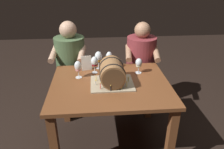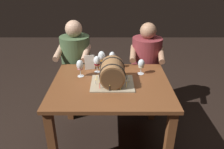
% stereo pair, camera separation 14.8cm
% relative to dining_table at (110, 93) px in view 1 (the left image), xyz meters
% --- Properties ---
extents(ground_plane, '(8.00, 8.00, 0.00)m').
position_rel_dining_table_xyz_m(ground_plane, '(0.00, 0.00, -0.61)').
color(ground_plane, black).
extents(dining_table, '(1.14, 0.92, 0.72)m').
position_rel_dining_table_xyz_m(dining_table, '(0.00, 0.00, 0.00)').
color(dining_table, brown).
rests_on(dining_table, ground).
extents(barrel_cake, '(0.41, 0.34, 0.25)m').
position_rel_dining_table_xyz_m(barrel_cake, '(0.02, -0.01, 0.23)').
color(barrel_cake, tan).
rests_on(barrel_cake, dining_table).
extents(wine_glass_red, '(0.07, 0.07, 0.18)m').
position_rel_dining_table_xyz_m(wine_glass_red, '(-0.15, 0.25, 0.24)').
color(wine_glass_red, white).
rests_on(wine_glass_red, dining_table).
extents(wine_glass_white, '(0.07, 0.07, 0.16)m').
position_rel_dining_table_xyz_m(wine_glass_white, '(0.31, 0.21, 0.22)').
color(wine_glass_white, white).
rests_on(wine_glass_white, dining_table).
extents(wine_glass_empty, '(0.07, 0.07, 0.20)m').
position_rel_dining_table_xyz_m(wine_glass_empty, '(0.01, 0.34, 0.25)').
color(wine_glass_empty, white).
rests_on(wine_glass_empty, dining_table).
extents(wine_glass_amber, '(0.08, 0.08, 0.19)m').
position_rel_dining_table_xyz_m(wine_glass_amber, '(-0.10, 0.37, 0.24)').
color(wine_glass_amber, white).
rests_on(wine_glass_amber, dining_table).
extents(wine_glass_rose, '(0.07, 0.07, 0.18)m').
position_rel_dining_table_xyz_m(wine_glass_rose, '(-0.31, 0.15, 0.23)').
color(wine_glass_rose, white).
rests_on(wine_glass_rose, dining_table).
extents(menu_card, '(0.11, 0.05, 0.16)m').
position_rel_dining_table_xyz_m(menu_card, '(-0.23, 0.33, 0.19)').
color(menu_card, silver).
rests_on(menu_card, dining_table).
extents(person_seated_left, '(0.42, 0.50, 1.18)m').
position_rel_dining_table_xyz_m(person_seated_left, '(-0.44, 0.68, -0.05)').
color(person_seated_left, '#2A3A24').
rests_on(person_seated_left, ground).
extents(person_seated_right, '(0.43, 0.51, 1.15)m').
position_rel_dining_table_xyz_m(person_seated_right, '(0.44, 0.68, -0.06)').
color(person_seated_right, '#4C1B1E').
rests_on(person_seated_right, ground).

